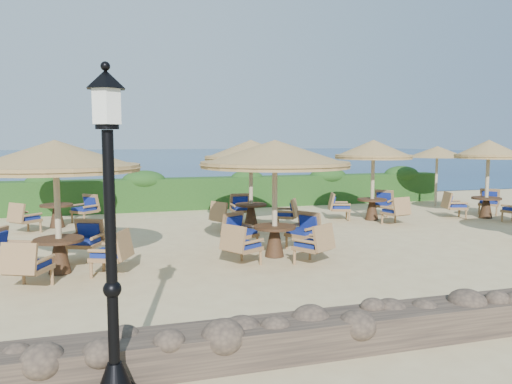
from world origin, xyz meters
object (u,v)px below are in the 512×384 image
Objects in this scene: cafe_set_0 at (56,177)px; cafe_set_4 at (251,164)px; cafe_set_3 at (55,163)px; lamp_post at (111,254)px; cafe_set_6 at (488,167)px; extra_parasol at (437,152)px; cafe_set_5 at (373,164)px; cafe_set_1 at (275,171)px.

cafe_set_0 is 6.53m from cafe_set_4.
cafe_set_3 is 0.93× the size of cafe_set_4.
lamp_post reaches higher than cafe_set_6.
extra_parasol is 3.17m from cafe_set_6.
cafe_set_6 is at bearing 14.32° from cafe_set_0.
cafe_set_6 is at bearing -4.55° from cafe_set_4.
cafe_set_3 reaches higher than extra_parasol.
lamp_post is 1.23× the size of cafe_set_6.
cafe_set_5 is at bearing 1.45° from cafe_set_4.
extra_parasol is 0.73× the size of cafe_set_0.
cafe_set_3 is (-5.11, 5.49, 0.00)m from cafe_set_1.
extra_parasol is at bearing 84.51° from cafe_set_6.
cafe_set_1 is 9.30m from cafe_set_6.
cafe_set_0 is 1.24× the size of cafe_set_3.
cafe_set_5 is at bearing -150.70° from extra_parasol.
lamp_post is 5.59m from cafe_set_0.
cafe_set_0 is 0.97× the size of cafe_set_1.
extra_parasol is 0.71× the size of cafe_set_1.
cafe_set_6 is at bearing -95.49° from extra_parasol.
cafe_set_4 is (4.17, 9.53, 0.37)m from lamp_post.
cafe_set_3 is (-14.11, -0.89, -0.21)m from extra_parasol.
cafe_set_5 is (9.89, -1.48, -0.11)m from cafe_set_3.
cafe_set_3 is 5.89m from cafe_set_4.
cafe_set_4 is 1.05× the size of cafe_set_6.
cafe_set_1 is 1.28× the size of cafe_set_3.
lamp_post is at bearing -82.26° from cafe_set_3.
cafe_set_1 is at bearing -47.09° from cafe_set_3.
extra_parasol is 0.89× the size of cafe_set_5.
cafe_set_4 is at bearing 81.71° from cafe_set_1.
extra_parasol is at bearing 16.35° from cafe_set_4.
lamp_post is 0.97× the size of cafe_set_1.
cafe_set_4 is at bearing -178.55° from cafe_set_5.
cafe_set_3 is 0.98× the size of cafe_set_5.
cafe_set_1 is at bearing -98.29° from cafe_set_4.
cafe_set_0 is 4.57m from cafe_set_1.
cafe_set_3 is at bearing -176.41° from extra_parasol.
cafe_set_5 is (8.38, 9.63, 0.29)m from lamp_post.
cafe_set_3 is at bearing 170.80° from cafe_set_6.
lamp_post reaches higher than cafe_set_1.
cafe_set_4 is 8.16m from cafe_set_6.
extra_parasol is 0.89× the size of cafe_set_6.
cafe_set_6 is (12.30, 8.88, 0.19)m from lamp_post.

